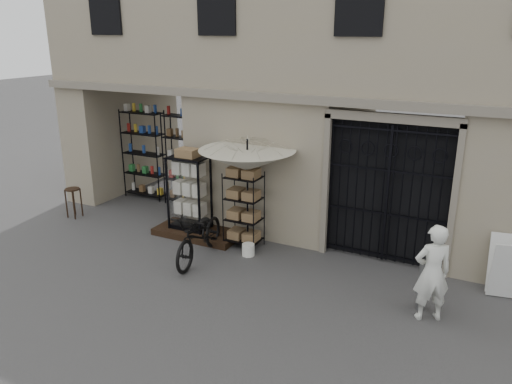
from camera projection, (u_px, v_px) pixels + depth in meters
The scene contains 15 objects.
ground at pixel (261, 288), 9.28m from camera, with size 80.00×80.00×0.00m, color black.
main_building at pixel (339, 33), 11.28m from camera, with size 14.00×4.00×9.00m, color gray.
shop_recess at pixel (154, 152), 13.11m from camera, with size 3.00×1.70×3.00m, color black.
shop_shelving at pixel (165, 157), 13.63m from camera, with size 2.70×0.50×2.50m, color black.
iron_gate at pixel (389, 190), 10.00m from camera, with size 2.50×0.21×3.00m.
step_platform at pixel (197, 233), 11.59m from camera, with size 2.00×0.90×0.15m, color black.
display_cabinet at pixel (189, 197), 11.46m from camera, with size 0.92×0.65×1.85m.
wire_rack at pixel (244, 211), 10.82m from camera, with size 0.84×0.68×1.69m.
market_umbrella at pixel (247, 155), 10.39m from camera, with size 2.15×2.18×2.91m.
white_bucket at pixel (248, 250), 10.57m from camera, with size 0.27×0.27×0.26m, color white.
bicycle at pixel (201, 259), 10.45m from camera, with size 0.70×1.06×2.02m, color black.
wooden_stool at pixel (74, 202), 12.66m from camera, with size 0.37×0.37×0.76m.
steel_bollard at pixel (423, 285), 8.44m from camera, with size 0.17×0.17×0.91m, color slate.
shopkeeper at pixel (427, 318), 8.31m from camera, with size 0.61×1.67×0.40m, color silver.
easel_sign at pixel (505, 268), 8.82m from camera, with size 0.61×0.68×1.09m.
Camera 1 is at (3.62, -7.43, 4.58)m, focal length 35.00 mm.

